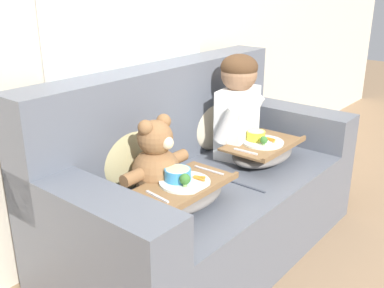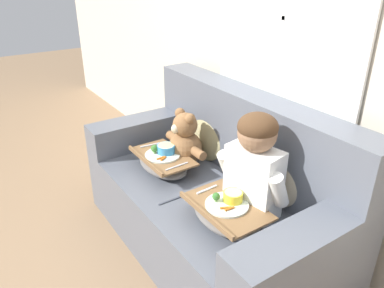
{
  "view_description": "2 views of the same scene",
  "coord_description": "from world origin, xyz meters",
  "px_view_note": "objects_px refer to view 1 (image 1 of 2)",
  "views": [
    {
      "loc": [
        -1.77,
        -1.33,
        1.47
      ],
      "look_at": [
        -0.07,
        0.07,
        0.65
      ],
      "focal_mm": 42.0,
      "sensor_mm": 36.0,
      "label": 1
    },
    {
      "loc": [
        1.62,
        -1.19,
        1.75
      ],
      "look_at": [
        -0.14,
        -0.02,
        0.73
      ],
      "focal_mm": 35.0,
      "sensor_mm": 36.0,
      "label": 2
    }
  ],
  "objects_px": {
    "lap_tray_child": "(262,151)",
    "lap_tray_teddy": "(185,192)",
    "couch": "(200,188)",
    "child_figure": "(238,101)",
    "teddy_bear": "(157,163)",
    "throw_pillow_behind_child": "(210,118)",
    "throw_pillow_behind_teddy": "(127,150)"
  },
  "relations": [
    {
      "from": "couch",
      "to": "child_figure",
      "type": "relative_size",
      "value": 3.04
    },
    {
      "from": "throw_pillow_behind_child",
      "to": "teddy_bear",
      "type": "bearing_deg",
      "value": -163.56
    },
    {
      "from": "lap_tray_teddy",
      "to": "lap_tray_child",
      "type": "bearing_deg",
      "value": 0.01
    },
    {
      "from": "throw_pillow_behind_teddy",
      "to": "lap_tray_child",
      "type": "relative_size",
      "value": 0.9
    },
    {
      "from": "couch",
      "to": "throw_pillow_behind_child",
      "type": "xyz_separation_m",
      "value": [
        0.35,
        0.19,
        0.29
      ]
    },
    {
      "from": "throw_pillow_behind_teddy",
      "to": "lap_tray_teddy",
      "type": "height_order",
      "value": "throw_pillow_behind_teddy"
    },
    {
      "from": "child_figure",
      "to": "lap_tray_teddy",
      "type": "xyz_separation_m",
      "value": [
        -0.69,
        -0.18,
        -0.26
      ]
    },
    {
      "from": "lap_tray_teddy",
      "to": "couch",
      "type": "bearing_deg",
      "value": 28.12
    },
    {
      "from": "throw_pillow_behind_child",
      "to": "throw_pillow_behind_teddy",
      "type": "xyz_separation_m",
      "value": [
        -0.69,
        0.0,
        0.0
      ]
    },
    {
      "from": "couch",
      "to": "teddy_bear",
      "type": "bearing_deg",
      "value": -178.32
    },
    {
      "from": "couch",
      "to": "lap_tray_child",
      "type": "distance_m",
      "value": 0.43
    },
    {
      "from": "child_figure",
      "to": "lap_tray_teddy",
      "type": "bearing_deg",
      "value": -165.47
    },
    {
      "from": "throw_pillow_behind_child",
      "to": "lap_tray_child",
      "type": "bearing_deg",
      "value": -90.1
    },
    {
      "from": "lap_tray_child",
      "to": "teddy_bear",
      "type": "bearing_deg",
      "value": 165.78
    },
    {
      "from": "teddy_bear",
      "to": "lap_tray_child",
      "type": "distance_m",
      "value": 0.72
    },
    {
      "from": "throw_pillow_behind_teddy",
      "to": "lap_tray_teddy",
      "type": "relative_size",
      "value": 0.89
    },
    {
      "from": "throw_pillow_behind_child",
      "to": "teddy_bear",
      "type": "distance_m",
      "value": 0.72
    },
    {
      "from": "child_figure",
      "to": "teddy_bear",
      "type": "distance_m",
      "value": 0.71
    },
    {
      "from": "lap_tray_child",
      "to": "couch",
      "type": "bearing_deg",
      "value": 151.78
    },
    {
      "from": "lap_tray_child",
      "to": "throw_pillow_behind_teddy",
      "type": "bearing_deg",
      "value": 151.25
    },
    {
      "from": "teddy_bear",
      "to": "couch",
      "type": "bearing_deg",
      "value": 1.68
    },
    {
      "from": "couch",
      "to": "child_figure",
      "type": "xyz_separation_m",
      "value": [
        0.35,
        -0.01,
        0.43
      ]
    },
    {
      "from": "couch",
      "to": "teddy_bear",
      "type": "xyz_separation_m",
      "value": [
        -0.35,
        -0.01,
        0.27
      ]
    },
    {
      "from": "couch",
      "to": "lap_tray_teddy",
      "type": "bearing_deg",
      "value": -151.88
    },
    {
      "from": "lap_tray_child",
      "to": "lap_tray_teddy",
      "type": "relative_size",
      "value": 0.99
    },
    {
      "from": "couch",
      "to": "lap_tray_child",
      "type": "bearing_deg",
      "value": -28.22
    },
    {
      "from": "child_figure",
      "to": "lap_tray_teddy",
      "type": "distance_m",
      "value": 0.76
    },
    {
      "from": "child_figure",
      "to": "lap_tray_teddy",
      "type": "relative_size",
      "value": 1.28
    },
    {
      "from": "teddy_bear",
      "to": "lap_tray_teddy",
      "type": "relative_size",
      "value": 0.9
    },
    {
      "from": "throw_pillow_behind_teddy",
      "to": "child_figure",
      "type": "distance_m",
      "value": 0.73
    },
    {
      "from": "throw_pillow_behind_teddy",
      "to": "teddy_bear",
      "type": "bearing_deg",
      "value": -89.98
    },
    {
      "from": "child_figure",
      "to": "teddy_bear",
      "type": "relative_size",
      "value": 1.41
    }
  ]
}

